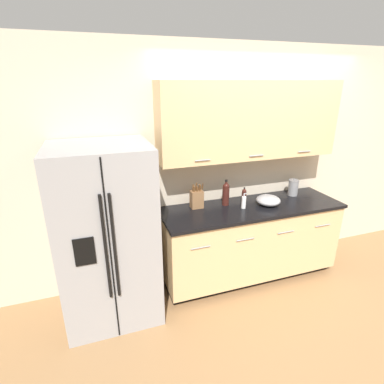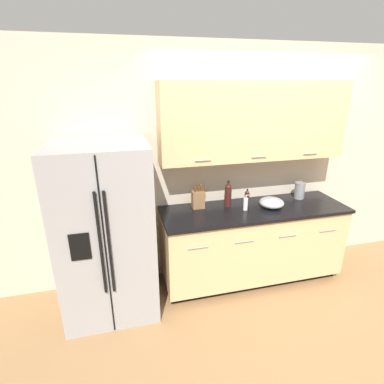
{
  "view_description": "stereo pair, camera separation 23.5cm",
  "coord_description": "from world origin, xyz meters",
  "px_view_note": "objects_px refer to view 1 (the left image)",
  "views": [
    {
      "loc": [
        -1.82,
        -1.72,
        2.21
      ],
      "look_at": [
        -0.89,
        0.96,
        1.15
      ],
      "focal_mm": 28.0,
      "sensor_mm": 36.0,
      "label": 1
    },
    {
      "loc": [
        -1.59,
        -1.79,
        2.21
      ],
      "look_at": [
        -0.89,
        0.96,
        1.15
      ],
      "focal_mm": 28.0,
      "sensor_mm": 36.0,
      "label": 2
    }
  ],
  "objects_px": {
    "refrigerator": "(107,235)",
    "steel_canister": "(293,187)",
    "knife_block": "(197,199)",
    "oil_bottle": "(244,196)",
    "mixing_bowl": "(269,200)",
    "wine_bottle": "(226,193)",
    "soap_dispenser": "(244,202)"
  },
  "relations": [
    {
      "from": "refrigerator",
      "to": "steel_canister",
      "type": "height_order",
      "value": "refrigerator"
    },
    {
      "from": "knife_block",
      "to": "oil_bottle",
      "type": "height_order",
      "value": "knife_block"
    },
    {
      "from": "steel_canister",
      "to": "mixing_bowl",
      "type": "height_order",
      "value": "steel_canister"
    },
    {
      "from": "knife_block",
      "to": "wine_bottle",
      "type": "xyz_separation_m",
      "value": [
        0.33,
        -0.03,
        0.03
      ]
    },
    {
      "from": "mixing_bowl",
      "to": "steel_canister",
      "type": "bearing_deg",
      "value": 20.76
    },
    {
      "from": "wine_bottle",
      "to": "steel_canister",
      "type": "height_order",
      "value": "wine_bottle"
    },
    {
      "from": "refrigerator",
      "to": "wine_bottle",
      "type": "height_order",
      "value": "refrigerator"
    },
    {
      "from": "refrigerator",
      "to": "soap_dispenser",
      "type": "distance_m",
      "value": 1.46
    },
    {
      "from": "oil_bottle",
      "to": "mixing_bowl",
      "type": "height_order",
      "value": "oil_bottle"
    },
    {
      "from": "wine_bottle",
      "to": "mixing_bowl",
      "type": "xyz_separation_m",
      "value": [
        0.46,
        -0.16,
        -0.08
      ]
    },
    {
      "from": "mixing_bowl",
      "to": "knife_block",
      "type": "bearing_deg",
      "value": 166.61
    },
    {
      "from": "knife_block",
      "to": "soap_dispenser",
      "type": "relative_size",
      "value": 1.65
    },
    {
      "from": "steel_canister",
      "to": "soap_dispenser",
      "type": "bearing_deg",
      "value": -167.83
    },
    {
      "from": "knife_block",
      "to": "mixing_bowl",
      "type": "relative_size",
      "value": 1.06
    },
    {
      "from": "soap_dispenser",
      "to": "steel_canister",
      "type": "relative_size",
      "value": 0.83
    },
    {
      "from": "refrigerator",
      "to": "mixing_bowl",
      "type": "bearing_deg",
      "value": 1.49
    },
    {
      "from": "wine_bottle",
      "to": "soap_dispenser",
      "type": "height_order",
      "value": "wine_bottle"
    },
    {
      "from": "oil_bottle",
      "to": "steel_canister",
      "type": "relative_size",
      "value": 0.88
    },
    {
      "from": "wine_bottle",
      "to": "oil_bottle",
      "type": "height_order",
      "value": "wine_bottle"
    },
    {
      "from": "refrigerator",
      "to": "wine_bottle",
      "type": "bearing_deg",
      "value": 8.8
    },
    {
      "from": "refrigerator",
      "to": "steel_canister",
      "type": "distance_m",
      "value": 2.22
    },
    {
      "from": "refrigerator",
      "to": "oil_bottle",
      "type": "height_order",
      "value": "refrigerator"
    },
    {
      "from": "soap_dispenser",
      "to": "steel_canister",
      "type": "distance_m",
      "value": 0.77
    },
    {
      "from": "knife_block",
      "to": "wine_bottle",
      "type": "height_order",
      "value": "wine_bottle"
    },
    {
      "from": "wine_bottle",
      "to": "mixing_bowl",
      "type": "distance_m",
      "value": 0.49
    },
    {
      "from": "soap_dispenser",
      "to": "steel_canister",
      "type": "xyz_separation_m",
      "value": [
        0.76,
        0.16,
        0.03
      ]
    },
    {
      "from": "knife_block",
      "to": "wine_bottle",
      "type": "relative_size",
      "value": 0.97
    },
    {
      "from": "oil_bottle",
      "to": "knife_block",
      "type": "bearing_deg",
      "value": 175.6
    },
    {
      "from": "refrigerator",
      "to": "knife_block",
      "type": "distance_m",
      "value": 1.01
    },
    {
      "from": "refrigerator",
      "to": "mixing_bowl",
      "type": "xyz_separation_m",
      "value": [
        1.76,
        0.05,
        0.1
      ]
    },
    {
      "from": "oil_bottle",
      "to": "steel_canister",
      "type": "bearing_deg",
      "value": 1.97
    },
    {
      "from": "refrigerator",
      "to": "knife_block",
      "type": "height_order",
      "value": "refrigerator"
    }
  ]
}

